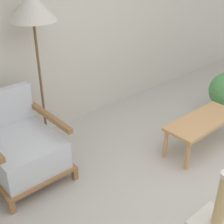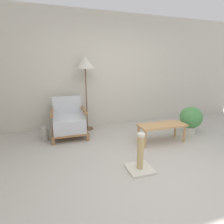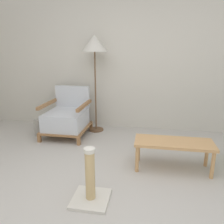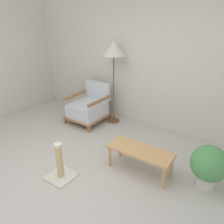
{
  "view_description": "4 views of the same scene",
  "coord_description": "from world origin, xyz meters",
  "px_view_note": "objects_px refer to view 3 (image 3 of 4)",
  "views": [
    {
      "loc": [
        -1.98,
        -0.57,
        2.06
      ],
      "look_at": [
        -0.16,
        1.5,
        0.55
      ],
      "focal_mm": 50.0,
      "sensor_mm": 36.0,
      "label": 1
    },
    {
      "loc": [
        -1.2,
        -1.8,
        1.43
      ],
      "look_at": [
        -0.16,
        1.5,
        0.55
      ],
      "focal_mm": 28.0,
      "sensor_mm": 36.0,
      "label": 2
    },
    {
      "loc": [
        0.38,
        -1.56,
        1.41
      ],
      "look_at": [
        -0.16,
        1.5,
        0.55
      ],
      "focal_mm": 35.0,
      "sensor_mm": 36.0,
      "label": 3
    },
    {
      "loc": [
        1.86,
        -1.41,
        2.08
      ],
      "look_at": [
        -0.16,
        1.5,
        0.55
      ],
      "focal_mm": 35.0,
      "sensor_mm": 36.0,
      "label": 4
    }
  ],
  "objects_px": {
    "armchair": "(67,117)",
    "vase": "(38,127)",
    "floor_lamp": "(95,47)",
    "scratching_post": "(90,185)",
    "coffee_table": "(174,145)"
  },
  "relations": [
    {
      "from": "coffee_table",
      "to": "scratching_post",
      "type": "xyz_separation_m",
      "value": [
        -0.84,
        -0.76,
        -0.15
      ]
    },
    {
      "from": "armchair",
      "to": "vase",
      "type": "distance_m",
      "value": 0.53
    },
    {
      "from": "vase",
      "to": "scratching_post",
      "type": "height_order",
      "value": "scratching_post"
    },
    {
      "from": "coffee_table",
      "to": "vase",
      "type": "distance_m",
      "value": 2.33
    },
    {
      "from": "floor_lamp",
      "to": "coffee_table",
      "type": "xyz_separation_m",
      "value": [
        1.26,
        -1.18,
        -1.17
      ]
    },
    {
      "from": "floor_lamp",
      "to": "scratching_post",
      "type": "xyz_separation_m",
      "value": [
        0.43,
        -1.94,
        -1.32
      ]
    },
    {
      "from": "armchair",
      "to": "coffee_table",
      "type": "distance_m",
      "value": 1.92
    },
    {
      "from": "armchair",
      "to": "floor_lamp",
      "type": "height_order",
      "value": "floor_lamp"
    },
    {
      "from": "scratching_post",
      "to": "coffee_table",
      "type": "bearing_deg",
      "value": 42.14
    },
    {
      "from": "armchair",
      "to": "vase",
      "type": "relative_size",
      "value": 2.8
    },
    {
      "from": "floor_lamp",
      "to": "scratching_post",
      "type": "height_order",
      "value": "floor_lamp"
    },
    {
      "from": "scratching_post",
      "to": "vase",
      "type": "bearing_deg",
      "value": 131.61
    },
    {
      "from": "armchair",
      "to": "vase",
      "type": "height_order",
      "value": "armchair"
    },
    {
      "from": "coffee_table",
      "to": "scratching_post",
      "type": "bearing_deg",
      "value": -137.86
    },
    {
      "from": "armchair",
      "to": "floor_lamp",
      "type": "distance_m",
      "value": 1.29
    }
  ]
}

